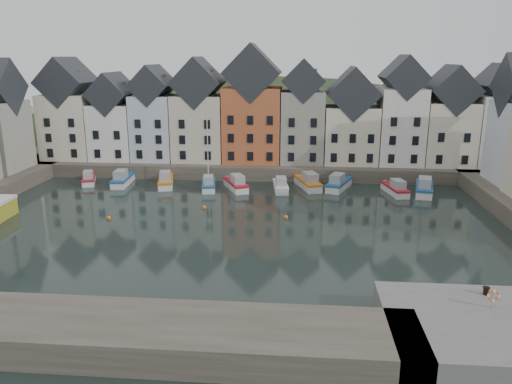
# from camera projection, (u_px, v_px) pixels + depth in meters

# --- Properties ---
(ground) EXTENTS (260.00, 260.00, 0.00)m
(ground) POSITION_uv_depth(u_px,v_px,m) (228.00, 232.00, 52.46)
(ground) COLOR black
(ground) RESTS_ON ground
(far_quay) EXTENTS (90.00, 16.00, 2.00)m
(far_quay) POSITION_uv_depth(u_px,v_px,m) (253.00, 164.00, 81.02)
(far_quay) COLOR #453E35
(far_quay) RESTS_ON ground
(near_wall) EXTENTS (50.00, 6.00, 2.00)m
(near_wall) POSITION_uv_depth(u_px,v_px,m) (24.00, 329.00, 31.88)
(near_wall) COLOR #453E35
(near_wall) RESTS_ON ground
(hillside) EXTENTS (153.60, 70.40, 64.00)m
(hillside) POSITION_uv_depth(u_px,v_px,m) (264.00, 223.00, 111.01)
(hillside) COLOR black
(hillside) RESTS_ON ground
(far_terrace) EXTENTS (72.37, 8.16, 17.78)m
(far_terrace) POSITION_uv_depth(u_px,v_px,m) (273.00, 117.00, 76.76)
(far_terrace) COLOR #EEE4C7
(far_terrace) RESTS_ON far_quay
(mooring_buoys) EXTENTS (20.50, 5.50, 0.50)m
(mooring_buoys) POSITION_uv_depth(u_px,v_px,m) (200.00, 214.00, 57.88)
(mooring_buoys) COLOR orange
(mooring_buoys) RESTS_ON ground
(boat_a) EXTENTS (3.52, 5.80, 2.13)m
(boat_a) POSITION_uv_depth(u_px,v_px,m) (89.00, 179.00, 72.35)
(boat_a) COLOR silver
(boat_a) RESTS_ON ground
(boat_b) EXTENTS (2.50, 6.62, 2.49)m
(boat_b) POSITION_uv_depth(u_px,v_px,m) (122.00, 180.00, 71.54)
(boat_b) COLOR silver
(boat_b) RESTS_ON ground
(boat_c) EXTENTS (3.42, 6.77, 2.49)m
(boat_c) POSITION_uv_depth(u_px,v_px,m) (166.00, 181.00, 70.77)
(boat_c) COLOR silver
(boat_c) RESTS_ON ground
(boat_d) EXTENTS (2.84, 6.11, 11.25)m
(boat_d) POSITION_uv_depth(u_px,v_px,m) (209.00, 184.00, 69.12)
(boat_d) COLOR silver
(boat_d) RESTS_ON ground
(boat_e) EXTENTS (4.35, 6.61, 2.44)m
(boat_e) POSITION_uv_depth(u_px,v_px,m) (236.00, 184.00, 69.03)
(boat_e) COLOR silver
(boat_e) RESTS_ON ground
(boat_f) EXTENTS (2.46, 6.01, 2.24)m
(boat_f) POSITION_uv_depth(u_px,v_px,m) (281.00, 186.00, 68.40)
(boat_f) COLOR silver
(boat_f) RESTS_ON ground
(boat_g) EXTENTS (4.07, 7.13, 2.61)m
(boat_g) POSITION_uv_depth(u_px,v_px,m) (308.00, 183.00, 69.70)
(boat_g) COLOR silver
(boat_g) RESTS_ON ground
(boat_h) EXTENTS (4.27, 6.92, 2.54)m
(boat_h) POSITION_uv_depth(u_px,v_px,m) (338.00, 184.00, 69.15)
(boat_h) COLOR silver
(boat_h) RESTS_ON ground
(boat_i) EXTENTS (3.09, 6.29, 2.31)m
(boat_i) POSITION_uv_depth(u_px,v_px,m) (395.00, 189.00, 66.73)
(boat_i) COLOR silver
(boat_i) RESTS_ON ground
(boat_j) EXTENTS (3.70, 7.26, 2.67)m
(boat_j) POSITION_uv_depth(u_px,v_px,m) (424.00, 188.00, 66.66)
(boat_j) COLOR silver
(boat_j) RESTS_ON ground
(mooring_bollard) EXTENTS (0.48, 0.48, 0.56)m
(mooring_bollard) POSITION_uv_depth(u_px,v_px,m) (486.00, 290.00, 34.29)
(mooring_bollard) COLOR black
(mooring_bollard) RESTS_ON near_quay
(life_ring_post) EXTENTS (0.80, 0.17, 1.30)m
(life_ring_post) POSITION_uv_depth(u_px,v_px,m) (493.00, 296.00, 32.31)
(life_ring_post) COLOR gray
(life_ring_post) RESTS_ON near_quay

